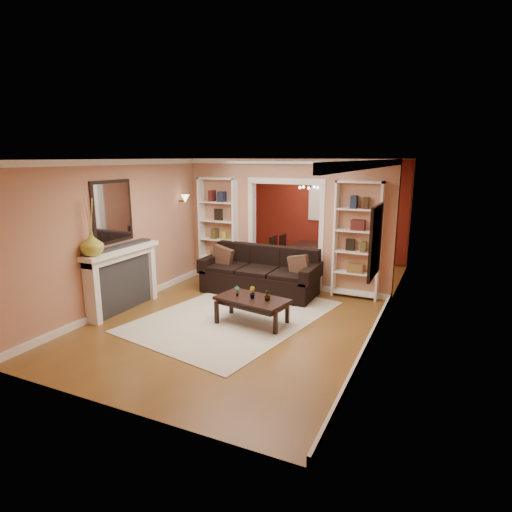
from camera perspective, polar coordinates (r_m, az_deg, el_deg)
The scene contains 30 objects.
floor at distance 8.35m, azimuth 0.92°, elevation -6.06°, with size 8.00×8.00×0.00m, color brown.
ceiling at distance 7.89m, azimuth 0.99°, elevation 12.80°, with size 8.00×8.00×0.00m, color white.
wall_back at distance 11.74m, azimuth 8.96°, elevation 6.14°, with size 8.00×8.00×0.00m, color tan.
wall_front at distance 4.74m, azimuth -19.16°, elevation -4.71°, with size 8.00×8.00×0.00m, color tan.
wall_left at distance 9.14m, azimuth -12.07°, elevation 4.06°, with size 8.00×8.00×0.00m, color tan.
wall_right at distance 7.40m, azimuth 17.08°, elevation 1.69°, with size 8.00×8.00×0.00m, color tan.
partition_wall at distance 9.11m, azimuth 4.03°, elevation 4.28°, with size 4.50×0.15×2.70m, color tan.
red_back_panel at distance 11.72m, azimuth 8.91°, elevation 5.98°, with size 4.44×0.04×2.64m, color maroon.
dining_window at distance 11.65m, azimuth 8.89°, elevation 7.08°, with size 0.78×0.03×0.98m, color #8CA5CC.
area_rug at distance 7.60m, azimuth -2.88°, elevation -8.00°, with size 2.51×3.52×0.01m, color beige.
sofa at distance 8.71m, azimuth 0.47°, elevation -2.02°, with size 2.39×1.03×0.94m, color black.
pillow_left at distance 9.02m, azimuth -4.49°, elevation -0.15°, with size 0.45×0.13×0.45m, color brown.
pillow_right at distance 8.34m, azimuth 5.73°, elevation -1.41°, with size 0.41×0.12×0.41m, color brown.
coffee_table at distance 7.21m, azimuth -0.53°, elevation -7.32°, with size 1.19×0.64×0.45m, color black.
plant_left at distance 7.23m, azimuth -2.52°, elevation -4.68°, with size 0.09×0.06×0.17m, color #336626.
plant_center at distance 7.11m, azimuth -0.53°, elevation -4.88°, with size 0.11×0.09×0.20m, color #336626.
plant_right at distance 7.00m, azimuth 1.52°, elevation -5.22°, with size 0.10×0.10×0.18m, color #336626.
bookshelf_left at distance 9.64m, azimuth -5.00°, elevation 3.55°, with size 0.90×0.30×2.30m, color white.
bookshelf_right at distance 8.55m, azimuth 13.34°, elevation 2.02°, with size 0.90×0.30×2.30m, color white.
fireplace at distance 8.08m, azimuth -17.26°, elevation -3.02°, with size 0.32×1.70×1.16m, color white.
vase at distance 7.45m, azimuth -21.03°, elevation 1.49°, with size 0.37×0.37×0.39m, color #A7AB37.
mirror at distance 7.94m, azimuth -18.61°, elevation 5.61°, with size 0.03×0.95×1.10m, color silver.
wall_sconce at distance 9.47m, azimuth -9.72°, elevation 7.39°, with size 0.18×0.18×0.22m, color #FFE0A5.
framed_art at distance 6.40m, azimuth 15.57°, elevation 1.89°, with size 0.04×0.85×1.05m, color black.
dining_table at distance 10.70m, azimuth 6.79°, elevation -0.28°, with size 0.89×1.60×0.56m, color black.
dining_chair_nw at distance 10.57m, azimuth 3.47°, elevation 0.45°, with size 0.43×0.43×0.86m, color black.
dining_chair_ne at distance 10.24m, azimuth 9.21°, elevation -0.17°, with size 0.42×0.42×0.84m, color black.
dining_chair_sw at distance 11.13m, azimuth 4.60°, elevation 0.91°, with size 0.39×0.39×0.80m, color black.
dining_chair_se at distance 10.80m, azimuth 10.08°, elevation 0.57°, with size 0.43×0.43×0.87m, color black.
chandelier at distance 10.44m, azimuth 7.08°, elevation 9.04°, with size 0.50×0.50×0.30m, color #352918.
Camera 1 is at (3.20, -7.21, 2.74)m, focal length 30.00 mm.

